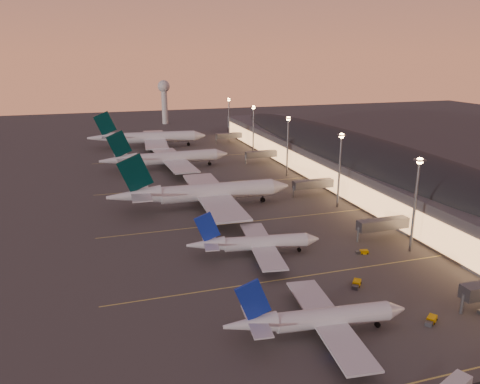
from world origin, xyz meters
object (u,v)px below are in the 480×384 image
at_px(airliner_narrow_north, 254,243).
at_px(radar_tower, 164,95).
at_px(airliner_narrow_south, 318,319).
at_px(baggage_tug_c, 363,252).
at_px(airliner_wide_near, 202,193).
at_px(airliner_wide_far, 148,138).
at_px(baggage_tug_d, 356,284).
at_px(airliner_wide_mid, 166,158).
at_px(baggage_tug_b, 431,320).

distance_m(airliner_narrow_north, radar_tower, 250.70).
relative_size(airliner_narrow_south, baggage_tug_c, 10.54).
relative_size(airliner_wide_near, radar_tower, 1.96).
bearing_deg(airliner_wide_near, radar_tower, 86.35).
bearing_deg(airliner_narrow_north, airliner_wide_far, 101.12).
bearing_deg(airliner_wide_far, airliner_narrow_south, -82.59).
xyz_separation_m(airliner_narrow_south, baggage_tug_d, (17.34, 14.74, -2.79)).
distance_m(airliner_narrow_south, airliner_narrow_north, 38.32).
height_order(airliner_narrow_north, baggage_tug_d, airliner_narrow_north).
bearing_deg(airliner_narrow_north, baggage_tug_c, -8.13).
height_order(radar_tower, baggage_tug_d, radar_tower).
xyz_separation_m(airliner_wide_mid, baggage_tug_b, (29.71, -145.05, -4.42)).
bearing_deg(airliner_narrow_north, baggage_tug_b, -53.22).
height_order(airliner_wide_far, radar_tower, radar_tower).
distance_m(airliner_narrow_south, airliner_wide_near, 81.63).
xyz_separation_m(baggage_tug_b, baggage_tug_d, (-6.14, 17.84, 0.03)).
xyz_separation_m(airliner_wide_mid, baggage_tug_d, (23.56, -127.21, -4.39)).
relative_size(airliner_narrow_north, radar_tower, 1.10).
distance_m(airliner_narrow_north, airliner_wide_mid, 103.89).
height_order(airliner_wide_near, airliner_wide_far, airliner_wide_far).
xyz_separation_m(airliner_wide_far, baggage_tug_d, (25.29, -182.67, -4.91)).
bearing_deg(airliner_wide_mid, airliner_wide_near, -89.96).
height_order(airliner_wide_mid, baggage_tug_d, airliner_wide_mid).
height_order(airliner_narrow_north, airliner_wide_mid, airliner_wide_mid).
relative_size(radar_tower, baggage_tug_d, 8.16).
relative_size(airliner_wide_mid, baggage_tug_c, 17.47).
xyz_separation_m(airliner_narrow_north, baggage_tug_d, (16.61, -23.57, -2.75)).
xyz_separation_m(airliner_narrow_south, baggage_tug_c, (28.52, 30.27, -2.89)).
bearing_deg(baggage_tug_c, airliner_wide_near, 133.28).
height_order(airliner_narrow_south, radar_tower, radar_tower).
distance_m(airliner_narrow_south, radar_tower, 288.90).
height_order(radar_tower, baggage_tug_b, radar_tower).
relative_size(baggage_tug_c, baggage_tug_d, 0.86).
height_order(airliner_wide_far, baggage_tug_c, airliner_wide_far).
distance_m(baggage_tug_b, baggage_tug_c, 33.75).
distance_m(airliner_wide_mid, baggage_tug_b, 148.12).
distance_m(baggage_tug_b, baggage_tug_d, 18.87).
relative_size(airliner_wide_near, baggage_tug_b, 16.53).
distance_m(airliner_wide_mid, baggage_tug_c, 117.04).
bearing_deg(baggage_tug_b, airliner_wide_near, 71.74).
bearing_deg(airliner_wide_near, airliner_wide_far, 93.91).
distance_m(airliner_narrow_south, baggage_tug_b, 23.85).
relative_size(airliner_wide_near, baggage_tug_c, 18.58).
bearing_deg(radar_tower, airliner_narrow_north, -93.42).
distance_m(airliner_narrow_north, baggage_tug_b, 47.33).
xyz_separation_m(airliner_narrow_north, airliner_wide_near, (-4.00, 43.23, 1.96)).
bearing_deg(radar_tower, airliner_narrow_south, -93.11).
xyz_separation_m(radar_tower, baggage_tug_b, (7.84, -290.97, -21.37)).
height_order(airliner_wide_near, radar_tower, radar_tower).
distance_m(airliner_wide_far, baggage_tug_b, 203.02).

